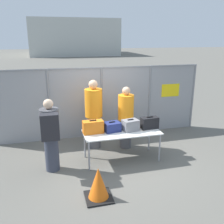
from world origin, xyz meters
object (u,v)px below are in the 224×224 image
object	(u,v)px
suitcase_navy	(112,127)
inspection_table	(122,134)
traffic_cone	(98,184)
suitcase_orange	(93,127)
traveler_hooded	(50,133)
suitcase_grey	(130,125)
security_worker_near	(126,117)
suitcase_black	(149,123)
utility_trailer	(130,99)
security_worker_far	(94,114)

from	to	relation	value
suitcase_navy	inspection_table	bearing A→B (deg)	-21.20
suitcase_navy	traffic_cone	xyz separation A→B (m)	(-0.64, -1.46, -0.55)
suitcase_orange	traveler_hooded	size ratio (longest dim) A/B	0.30
suitcase_orange	suitcase_grey	distance (m)	0.91
inspection_table	traveler_hooded	distance (m)	1.68
suitcase_navy	traffic_cone	distance (m)	1.69
suitcase_orange	security_worker_near	world-z (taller)	security_worker_near
traveler_hooded	inspection_table	bearing A→B (deg)	-2.45
suitcase_black	traveler_hooded	size ratio (longest dim) A/B	0.27
utility_trailer	security_worker_near	bearing A→B (deg)	-110.05
suitcase_grey	traffic_cone	distance (m)	1.86
security_worker_near	security_worker_far	xyz separation A→B (m)	(-0.82, 0.21, 0.09)
suitcase_orange	security_worker_far	world-z (taller)	security_worker_far
suitcase_orange	suitcase_navy	bearing A→B (deg)	-0.22
traveler_hooded	traffic_cone	world-z (taller)	traveler_hooded
suitcase_orange	suitcase_grey	bearing A→B (deg)	-3.71
suitcase_black	traffic_cone	distance (m)	2.20
suitcase_orange	traffic_cone	xyz separation A→B (m)	(-0.18, -1.46, -0.59)
security_worker_near	suitcase_grey	bearing A→B (deg)	101.15
traffic_cone	security_worker_near	bearing A→B (deg)	60.28
inspection_table	security_worker_far	xyz separation A→B (m)	(-0.51, 0.89, 0.28)
suitcase_black	traveler_hooded	distance (m)	2.39
suitcase_orange	traffic_cone	world-z (taller)	suitcase_orange
suitcase_grey	utility_trailer	world-z (taller)	suitcase_grey
utility_trailer	traveler_hooded	bearing A→B (deg)	-126.50
suitcase_orange	suitcase_grey	world-z (taller)	suitcase_orange
security_worker_far	utility_trailer	size ratio (longest dim) A/B	0.56
traffic_cone	suitcase_black	bearing A→B (deg)	41.91
security_worker_far	utility_trailer	xyz separation A→B (m)	(2.14, 3.41, -0.55)
suitcase_grey	traveler_hooded	distance (m)	1.89
traveler_hooded	suitcase_navy	bearing A→B (deg)	1.63
suitcase_orange	suitcase_black	bearing A→B (deg)	-1.75
traveler_hooded	security_worker_near	xyz separation A→B (m)	(1.96, 0.82, -0.04)
traveler_hooded	utility_trailer	world-z (taller)	traveler_hooded
utility_trailer	traffic_cone	distance (m)	6.20
suitcase_grey	traffic_cone	size ratio (longest dim) A/B	0.67
inspection_table	traffic_cone	xyz separation A→B (m)	(-0.86, -1.38, -0.38)
suitcase_navy	suitcase_grey	distance (m)	0.45
traveler_hooded	suitcase_orange	bearing A→B (deg)	5.91
suitcase_grey	utility_trailer	xyz separation A→B (m)	(1.41, 4.27, -0.45)
suitcase_black	traffic_cone	size ratio (longest dim) A/B	0.71
suitcase_orange	security_worker_far	xyz separation A→B (m)	(0.17, 0.80, 0.08)
suitcase_black	security_worker_far	bearing A→B (deg)	145.69
suitcase_orange	suitcase_grey	size ratio (longest dim) A/B	1.16
suitcase_black	suitcase_grey	bearing A→B (deg)	-178.18
suitcase_grey	security_worker_near	xyz separation A→B (m)	(0.09, 0.64, 0.00)
suitcase_grey	security_worker_far	xyz separation A→B (m)	(-0.73, 0.86, 0.10)
utility_trailer	traffic_cone	world-z (taller)	utility_trailer
suitcase_navy	traffic_cone	bearing A→B (deg)	-113.64
traffic_cone	traveler_hooded	bearing A→B (deg)	122.83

